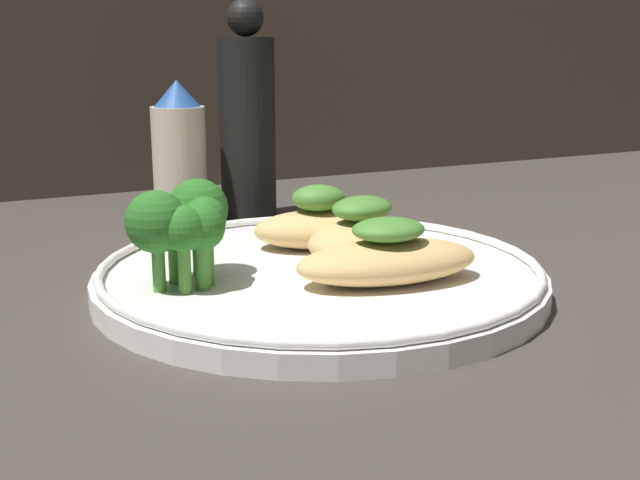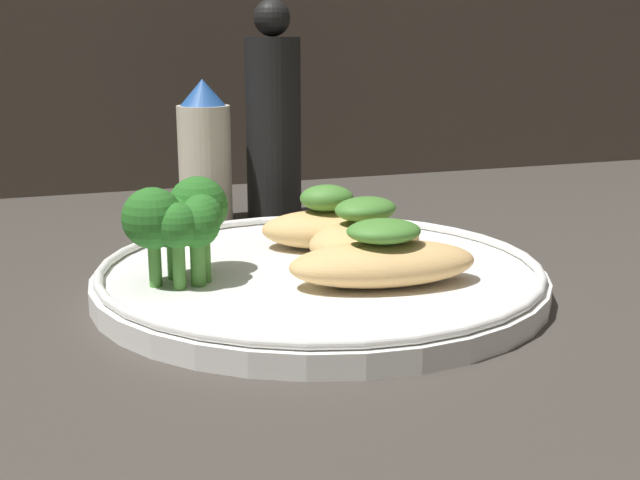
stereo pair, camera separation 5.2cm
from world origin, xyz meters
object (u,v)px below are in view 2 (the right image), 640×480
object	(u,v)px
sauce_bottle	(205,155)
pepper_grinder	(273,121)
plate	(320,276)
broccoli_bunch	(181,219)

from	to	relation	value
sauce_bottle	pepper_grinder	xyz separation A→B (cm)	(6.41, -0.00, 2.81)
plate	sauce_bottle	bearing A→B (deg)	96.65
plate	sauce_bottle	world-z (taller)	sauce_bottle
sauce_bottle	pepper_grinder	world-z (taller)	pepper_grinder
plate	sauce_bottle	size ratio (longest dim) A/B	2.31
broccoli_bunch	pepper_grinder	world-z (taller)	pepper_grinder
plate	pepper_grinder	distance (cm)	24.36
plate	pepper_grinder	world-z (taller)	pepper_grinder
plate	broccoli_bunch	distance (cm)	9.89
broccoli_bunch	pepper_grinder	size ratio (longest dim) A/B	0.35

